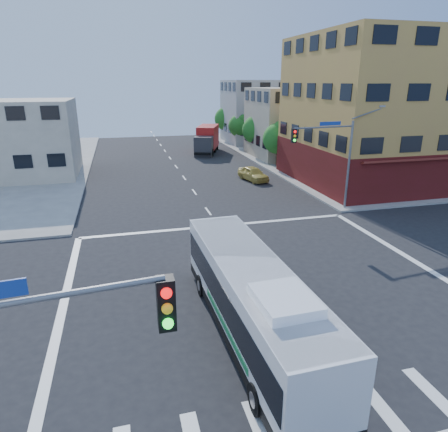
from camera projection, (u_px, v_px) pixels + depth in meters
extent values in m
plane|color=black|center=(264.00, 290.00, 19.81)|extent=(120.00, 120.00, 0.00)
cube|color=gray|center=(403.00, 149.00, 60.20)|extent=(50.00, 50.00, 0.15)
cube|color=#B58340|center=(393.00, 111.00, 39.28)|extent=(18.00, 15.00, 14.00)
cube|color=#581414|center=(387.00, 162.00, 40.88)|extent=(18.09, 15.08, 4.00)
cube|color=maroon|center=(442.00, 158.00, 33.86)|extent=(16.00, 1.60, 0.51)
cube|color=tan|center=(298.00, 123.00, 53.58)|extent=(12.00, 10.00, 9.00)
cube|color=#9D9C98|center=(262.00, 112.00, 66.25)|extent=(12.00, 10.00, 10.00)
cube|color=beige|center=(15.00, 139.00, 41.98)|extent=(12.00, 10.00, 8.00)
cylinder|color=slate|center=(349.00, 166.00, 31.15)|extent=(0.18, 0.18, 7.00)
cylinder|color=slate|center=(324.00, 127.00, 29.34)|extent=(5.01, 0.62, 0.12)
cube|color=black|center=(294.00, 136.00, 28.67)|extent=(0.32, 0.30, 1.00)
sphere|color=#FF0C0C|center=(295.00, 132.00, 28.42)|extent=(0.20, 0.20, 0.20)
sphere|color=yellow|center=(295.00, 136.00, 28.52)|extent=(0.20, 0.20, 0.20)
sphere|color=#19FF33|center=(295.00, 140.00, 28.61)|extent=(0.20, 0.20, 0.20)
cube|color=#153896|center=(330.00, 124.00, 29.42)|extent=(1.80, 0.22, 0.28)
cube|color=gray|center=(382.00, 106.00, 30.54)|extent=(0.50, 0.22, 0.14)
cylinder|color=slate|center=(1.00, 305.00, 6.04)|extent=(5.01, 0.62, 0.12)
cube|color=black|center=(166.00, 303.00, 7.03)|extent=(0.32, 0.30, 1.00)
sphere|color=#FF0C0C|center=(166.00, 293.00, 6.77)|extent=(0.20, 0.20, 0.20)
sphere|color=yellow|center=(167.00, 309.00, 6.87)|extent=(0.20, 0.20, 0.20)
sphere|color=#19FF33|center=(168.00, 323.00, 6.97)|extent=(0.20, 0.20, 0.20)
cylinder|color=#351E13|center=(277.00, 159.00, 47.98)|extent=(0.28, 0.28, 1.92)
sphere|color=#21601B|center=(278.00, 139.00, 47.20)|extent=(3.60, 3.60, 3.60)
sphere|color=#21601B|center=(282.00, 131.00, 46.74)|extent=(2.52, 2.52, 2.52)
cylinder|color=#351E13|center=(256.00, 148.00, 55.30)|extent=(0.28, 0.28, 1.99)
sphere|color=#21601B|center=(256.00, 130.00, 54.49)|extent=(3.80, 3.80, 3.80)
sphere|color=#21601B|center=(260.00, 123.00, 54.01)|extent=(2.66, 2.66, 2.66)
cylinder|color=#351E13|center=(239.00, 141.00, 62.65)|extent=(0.28, 0.28, 1.89)
sphere|color=#21601B|center=(239.00, 126.00, 61.91)|extent=(3.40, 3.40, 3.40)
sphere|color=#21601B|center=(242.00, 120.00, 61.46)|extent=(2.38, 2.38, 2.38)
cylinder|color=#351E13|center=(226.00, 134.00, 69.96)|extent=(0.28, 0.28, 2.03)
sphere|color=#21601B|center=(226.00, 119.00, 69.12)|extent=(4.00, 4.00, 4.00)
sphere|color=#21601B|center=(229.00, 113.00, 68.62)|extent=(2.80, 2.80, 2.80)
cube|color=black|center=(251.00, 324.00, 16.04)|extent=(2.83, 11.88, 0.44)
cube|color=white|center=(252.00, 298.00, 15.65)|extent=(2.82, 11.85, 2.80)
cube|color=black|center=(252.00, 294.00, 15.60)|extent=(2.86, 11.50, 1.23)
cube|color=black|center=(214.00, 242.00, 20.94)|extent=(2.31, 0.12, 1.33)
cube|color=#E5590C|center=(214.00, 224.00, 20.65)|extent=(1.88, 0.10, 0.28)
cube|color=white|center=(253.00, 267.00, 15.22)|extent=(2.76, 11.61, 0.12)
cube|color=white|center=(285.00, 300.00, 12.46)|extent=(1.81, 2.21, 0.35)
cube|color=#136E38|center=(224.00, 326.00, 15.10)|extent=(0.16, 5.40, 0.28)
cube|color=#136E38|center=(286.00, 315.00, 15.76)|extent=(0.16, 5.40, 0.28)
cylinder|color=black|center=(202.00, 285.00, 19.17)|extent=(0.32, 1.03, 1.02)
cylinder|color=#99999E|center=(199.00, 286.00, 19.14)|extent=(0.05, 0.51, 0.51)
cylinder|color=black|center=(248.00, 279.00, 19.79)|extent=(0.32, 1.03, 1.02)
cylinder|color=#99999E|center=(250.00, 278.00, 19.82)|extent=(0.05, 0.51, 0.51)
cylinder|color=black|center=(257.00, 399.00, 12.31)|extent=(0.32, 1.03, 1.02)
cylinder|color=#99999E|center=(253.00, 400.00, 12.27)|extent=(0.05, 0.51, 0.51)
cylinder|color=black|center=(325.00, 384.00, 12.92)|extent=(0.32, 1.03, 1.02)
cylinder|color=#99999E|center=(328.00, 383.00, 12.96)|extent=(0.05, 0.51, 0.51)
cube|color=#2B2B30|center=(204.00, 146.00, 54.49)|extent=(3.04, 2.98, 2.70)
cube|color=black|center=(203.00, 145.00, 53.43)|extent=(2.07, 0.85, 1.04)
cube|color=#AD1716|center=(208.00, 137.00, 57.94)|extent=(4.39, 6.32, 3.11)
cube|color=black|center=(207.00, 149.00, 57.28)|extent=(5.08, 8.57, 0.31)
cylinder|color=black|center=(196.00, 152.00, 55.06)|extent=(0.64, 1.07, 1.04)
cylinder|color=black|center=(212.00, 152.00, 54.84)|extent=(0.64, 1.07, 1.04)
cylinder|color=black|center=(200.00, 149.00, 57.90)|extent=(0.64, 1.07, 1.04)
cylinder|color=black|center=(215.00, 149.00, 57.67)|extent=(0.64, 1.07, 1.04)
cylinder|color=black|center=(203.00, 146.00, 60.34)|extent=(0.64, 1.07, 1.04)
cylinder|color=black|center=(217.00, 146.00, 60.11)|extent=(0.64, 1.07, 1.04)
imported|color=gold|center=(253.00, 174.00, 41.34)|extent=(2.58, 4.48, 1.44)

